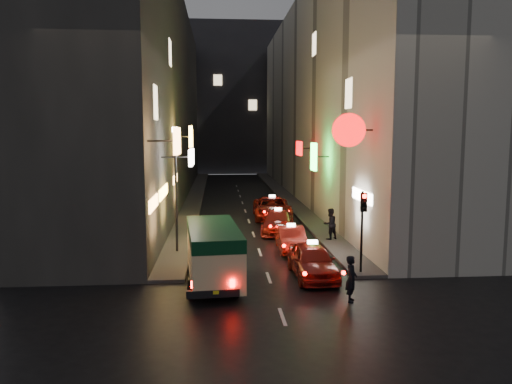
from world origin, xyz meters
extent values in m
plane|color=black|center=(0.00, 0.00, 0.00)|extent=(120.00, 120.00, 0.00)
cube|color=#3A3734|center=(-8.00, 34.00, 9.00)|extent=(6.00, 52.00, 18.00)
cube|color=#FFAB59|center=(-3.78, 9.00, 5.77)|extent=(0.18, 1.74, 1.11)
cube|color=white|center=(-3.46, 13.93, 4.85)|extent=(0.18, 2.38, 0.84)
cube|color=yellow|center=(-3.85, 21.03, 5.84)|extent=(0.18, 1.61, 1.38)
cube|color=#FFAB59|center=(-4.98, 10.26, 3.00)|extent=(0.10, 2.83, 0.55)
cube|color=yellow|center=(-4.98, 14.36, 3.00)|extent=(0.10, 3.68, 0.55)
cube|color=#FFAB59|center=(-4.98, 21.70, 3.00)|extent=(0.10, 2.65, 0.55)
cube|color=#FFE5B2|center=(-4.99, 12.00, 7.50)|extent=(0.06, 1.30, 1.60)
cube|color=#FFE5B2|center=(-4.99, 20.00, 11.00)|extent=(0.06, 1.30, 1.60)
cube|color=#B7B4A8|center=(8.00, 34.00, 9.00)|extent=(6.00, 52.00, 18.00)
cylinder|color=#F20A0A|center=(3.88, 10.65, 6.22)|extent=(1.53, 0.18, 1.53)
cube|color=#30F43A|center=(4.02, 19.61, 4.56)|extent=(0.18, 1.26, 1.76)
cube|color=#F20A0A|center=(3.74, 23.67, 4.97)|extent=(0.18, 1.83, 1.02)
cube|color=white|center=(4.98, 11.97, 3.00)|extent=(0.10, 3.22, 0.55)
cube|color=#FFE5B2|center=(4.99, 15.00, 8.20)|extent=(0.06, 1.30, 1.60)
cube|color=#FFE5B2|center=(4.99, 25.00, 12.50)|extent=(0.06, 1.30, 1.60)
cube|color=#2F2E33|center=(0.00, 66.00, 11.00)|extent=(30.00, 10.00, 22.00)
cube|color=#413E3C|center=(-4.25, 34.00, 0.07)|extent=(1.50, 52.00, 0.15)
cube|color=#413E3C|center=(4.25, 34.00, 0.07)|extent=(1.50, 52.00, 0.15)
cube|color=beige|center=(-2.32, 7.82, 1.35)|extent=(2.39, 5.61, 2.00)
cube|color=#0A361B|center=(-2.32, 7.82, 2.12)|extent=(2.41, 5.63, 0.50)
cube|color=black|center=(-2.32, 8.09, 1.55)|extent=(2.22, 3.44, 0.46)
cube|color=black|center=(-2.32, 5.14, 0.48)|extent=(1.88, 0.34, 0.27)
cube|color=#FF0A05|center=(-3.00, 5.07, 0.85)|extent=(0.16, 0.06, 0.25)
cube|color=#FF0A05|center=(-1.63, 5.07, 0.85)|extent=(0.16, 0.06, 0.25)
cylinder|color=black|center=(-3.15, 9.56, 0.35)|extent=(0.20, 0.69, 0.69)
cylinder|color=black|center=(-1.48, 6.07, 0.35)|extent=(0.20, 0.69, 0.69)
imported|color=maroon|center=(1.85, 8.44, 0.84)|extent=(2.29, 5.31, 1.67)
cube|color=white|center=(1.85, 8.44, 1.76)|extent=(0.42, 0.19, 0.16)
sphere|color=#FF0A05|center=(1.11, 6.05, 0.86)|extent=(0.16, 0.16, 0.16)
sphere|color=#FF0A05|center=(2.59, 6.05, 0.86)|extent=(0.16, 0.16, 0.16)
imported|color=maroon|center=(1.65, 13.24, 0.74)|extent=(1.96, 4.65, 1.47)
cube|color=white|center=(1.65, 13.24, 1.56)|extent=(0.42, 0.19, 0.16)
sphere|color=#FF0A05|center=(1.00, 11.14, 0.76)|extent=(0.16, 0.16, 0.16)
sphere|color=#FF0A05|center=(2.30, 11.14, 0.76)|extent=(0.16, 0.16, 0.16)
imported|color=maroon|center=(1.55, 18.04, 0.80)|extent=(2.81, 5.26, 1.59)
cube|color=white|center=(1.55, 18.04, 1.68)|extent=(0.44, 0.24, 0.16)
sphere|color=#FF0A05|center=(0.84, 15.77, 0.82)|extent=(0.16, 0.16, 0.16)
sphere|color=#FF0A05|center=(2.25, 15.77, 0.82)|extent=(0.16, 0.16, 0.16)
imported|color=maroon|center=(1.71, 22.84, 0.90)|extent=(2.52, 5.73, 1.80)
cube|color=white|center=(1.71, 22.84, 1.89)|extent=(0.43, 0.20, 0.16)
sphere|color=#FF0A05|center=(0.91, 20.27, 0.92)|extent=(0.16, 0.16, 0.16)
sphere|color=#FF0A05|center=(2.50, 20.27, 0.92)|extent=(0.16, 0.16, 0.16)
imported|color=black|center=(2.68, 5.31, 0.96)|extent=(0.58, 0.73, 1.93)
imported|color=black|center=(4.13, 15.16, 1.14)|extent=(0.88, 0.76, 1.98)
cylinder|color=black|center=(4.00, 8.60, 1.90)|extent=(0.10, 0.10, 3.50)
cube|color=black|center=(4.00, 8.42, 3.20)|extent=(0.26, 0.18, 0.80)
sphere|color=#FF0A05|center=(4.00, 8.31, 3.47)|extent=(0.18, 0.18, 0.18)
sphere|color=black|center=(4.00, 8.31, 3.20)|extent=(0.17, 0.17, 0.17)
sphere|color=black|center=(4.00, 8.31, 2.93)|extent=(0.17, 0.17, 0.17)
cylinder|color=black|center=(-4.20, 13.00, 3.15)|extent=(0.12, 0.12, 6.00)
cylinder|color=#FFE5BF|center=(-4.20, 13.00, 6.25)|extent=(0.28, 0.28, 0.25)
camera|label=1|loc=(-2.11, -11.92, 6.14)|focal=35.00mm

